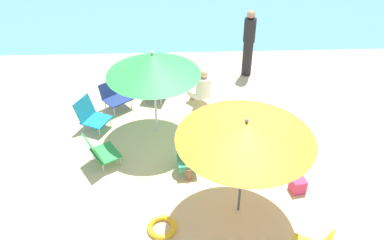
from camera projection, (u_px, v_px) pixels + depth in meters
ground_plane at (245, 184)px, 7.22m from camera, size 40.00×40.00×0.00m
umbrella_green at (153, 64)px, 7.55m from camera, size 1.79×1.79×1.84m
umbrella_orange at (246, 131)px, 5.78m from camera, size 2.03×2.03×1.84m
beach_chair_a at (91, 115)px, 8.39m from camera, size 0.75×0.71×0.66m
beach_chair_b at (156, 85)px, 9.35m from camera, size 0.66×0.71×0.60m
beach_chair_c at (115, 95)px, 9.02m from camera, size 0.77×0.77×0.58m
beach_chair_d at (214, 144)px, 7.62m from camera, size 0.60×0.65×0.63m
beach_chair_e at (99, 151)px, 7.44m from camera, size 0.73×0.74×0.65m
person_a at (186, 148)px, 7.30m from camera, size 0.39×0.57×0.95m
person_b at (202, 87)px, 9.06m from camera, size 0.54×0.54×0.90m
person_c at (249, 43)px, 9.92m from camera, size 0.28×0.28×1.68m
swim_ring at (162, 227)px, 6.38m from camera, size 0.47×0.47×0.08m
beach_bag at (298, 185)px, 7.01m from camera, size 0.28×0.27×0.26m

